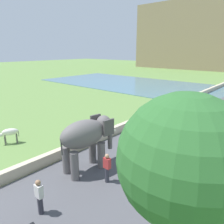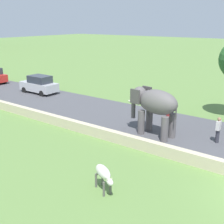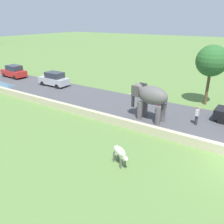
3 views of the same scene
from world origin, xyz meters
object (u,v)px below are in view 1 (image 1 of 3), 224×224
(person_beside_elephant, at_px, (107,168))
(car_silver, at_px, (221,111))
(elephant, at_px, (87,136))
(person_trailing, at_px, (39,197))
(cow_white, at_px, (9,133))

(person_beside_elephant, xyz_separation_m, car_silver, (1.43, 14.69, 0.03))
(elephant, bearing_deg, person_trailing, -73.10)
(car_silver, xyz_separation_m, cow_white, (-9.94, -15.79, -0.06))
(elephant, bearing_deg, car_silver, 77.83)
(person_beside_elephant, distance_m, person_trailing, 3.47)
(elephant, relative_size, person_trailing, 2.18)
(cow_white, bearing_deg, elephant, 10.96)
(elephant, height_order, cow_white, elephant)
(person_beside_elephant, xyz_separation_m, cow_white, (-8.51, -1.09, -0.04))
(elephant, relative_size, car_silver, 0.89)
(cow_white, bearing_deg, person_beside_elephant, 7.33)
(person_trailing, height_order, cow_white, person_trailing)
(elephant, bearing_deg, cow_white, -169.04)
(person_trailing, relative_size, cow_white, 1.17)
(person_trailing, bearing_deg, elephant, 106.90)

